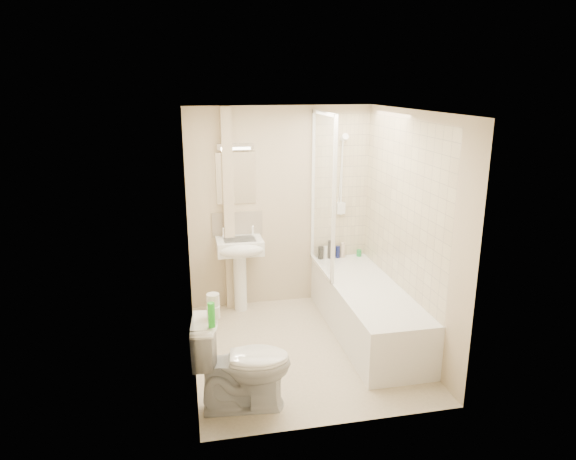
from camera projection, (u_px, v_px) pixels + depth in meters
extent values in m
plane|color=beige|center=(303.00, 348.00, 5.31)|extent=(2.50, 2.50, 0.00)
cube|color=beige|center=(280.00, 208.00, 6.15)|extent=(2.20, 0.02, 2.40)
cube|color=beige|center=(189.00, 244.00, 4.76)|extent=(0.02, 2.50, 2.40)
cube|color=beige|center=(410.00, 231.00, 5.19)|extent=(0.02, 2.50, 2.40)
cube|color=white|center=(305.00, 111.00, 4.64)|extent=(2.20, 2.50, 0.02)
cube|color=beige|center=(341.00, 187.00, 6.22)|extent=(0.70, 0.01, 1.75)
cube|color=beige|center=(402.00, 205.00, 5.31)|extent=(0.01, 2.10, 1.75)
cube|color=beige|center=(229.00, 212.00, 5.97)|extent=(0.12, 0.12, 2.40)
cube|color=beige|center=(237.00, 224.00, 6.09)|extent=(0.60, 0.02, 0.30)
cube|color=white|center=(236.00, 178.00, 5.93)|extent=(0.46, 0.01, 0.60)
cube|color=silver|center=(235.00, 146.00, 5.81)|extent=(0.42, 0.07, 0.07)
cube|color=white|center=(366.00, 310.00, 5.56)|extent=(0.70, 2.10, 0.55)
cube|color=white|center=(367.00, 291.00, 5.50)|extent=(0.56, 1.96, 0.05)
cube|color=white|center=(323.00, 194.00, 5.73)|extent=(0.01, 0.90, 1.80)
cube|color=white|center=(313.00, 186.00, 6.14)|extent=(0.04, 0.04, 1.80)
cube|color=white|center=(334.00, 203.00, 5.31)|extent=(0.04, 0.04, 1.80)
cube|color=white|center=(324.00, 113.00, 5.49)|extent=(0.04, 0.90, 0.04)
cube|color=white|center=(321.00, 268.00, 5.98)|extent=(0.04, 0.90, 0.03)
cylinder|color=white|center=(342.00, 177.00, 6.17)|extent=(0.02, 0.02, 0.90)
cylinder|color=white|center=(341.00, 214.00, 6.29)|extent=(0.05, 0.05, 0.02)
cylinder|color=white|center=(343.00, 140.00, 6.04)|extent=(0.05, 0.05, 0.02)
cylinder|color=white|center=(345.00, 138.00, 5.97)|extent=(0.08, 0.11, 0.11)
cube|color=white|center=(341.00, 208.00, 6.27)|extent=(0.10, 0.05, 0.14)
cylinder|color=white|center=(341.00, 174.00, 6.12)|extent=(0.01, 0.13, 0.84)
cylinder|color=white|center=(240.00, 282.00, 6.12)|extent=(0.15, 0.15, 0.72)
cube|color=white|center=(240.00, 246.00, 5.97)|extent=(0.53, 0.41, 0.16)
ellipsoid|color=white|center=(241.00, 250.00, 5.81)|extent=(0.53, 0.22, 0.16)
cube|color=silver|center=(239.00, 241.00, 5.95)|extent=(0.37, 0.27, 0.04)
cylinder|color=white|center=(223.00, 233.00, 6.00)|extent=(0.03, 0.03, 0.10)
cylinder|color=white|center=(253.00, 231.00, 6.07)|extent=(0.03, 0.03, 0.10)
sphere|color=white|center=(223.00, 229.00, 5.98)|extent=(0.04, 0.04, 0.04)
sphere|color=white|center=(253.00, 227.00, 6.05)|extent=(0.04, 0.04, 0.04)
cylinder|color=black|center=(321.00, 253.00, 6.32)|extent=(0.06, 0.06, 0.16)
cylinder|color=white|center=(325.00, 252.00, 6.33)|extent=(0.05, 0.05, 0.16)
cylinder|color=black|center=(330.00, 250.00, 6.33)|extent=(0.05, 0.05, 0.22)
cylinder|color=#121950|center=(338.00, 252.00, 6.36)|extent=(0.06, 0.06, 0.15)
cylinder|color=beige|center=(343.00, 250.00, 6.37)|extent=(0.06, 0.06, 0.19)
cylinder|color=green|center=(359.00, 253.00, 6.43)|extent=(0.06, 0.06, 0.08)
imported|color=white|center=(242.00, 363.00, 4.25)|extent=(0.61, 0.89, 0.82)
cylinder|color=white|center=(213.00, 312.00, 4.13)|extent=(0.11, 0.11, 0.10)
cylinder|color=white|center=(213.00, 300.00, 4.14)|extent=(0.10, 0.10, 0.09)
cylinder|color=green|center=(211.00, 315.00, 3.97)|extent=(0.06, 0.06, 0.20)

